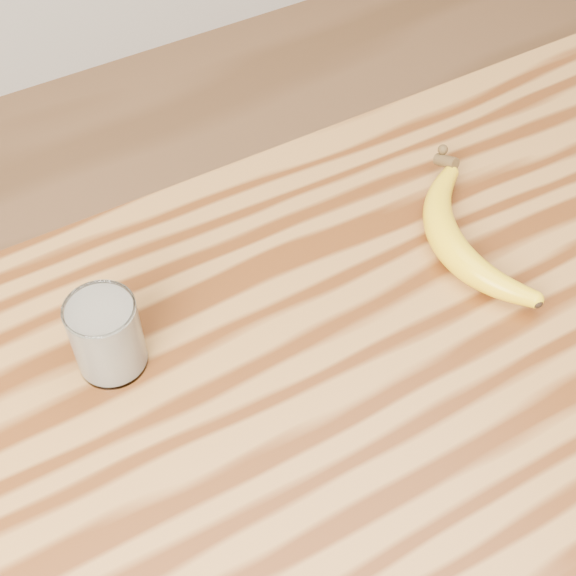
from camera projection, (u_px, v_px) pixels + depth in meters
table at (444, 410)px, 0.99m from camera, size 1.20×0.80×0.90m
smoothie_glass at (106, 335)px, 0.84m from camera, size 0.08×0.08×0.09m
banana at (447, 243)px, 0.96m from camera, size 0.19×0.35×0.04m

